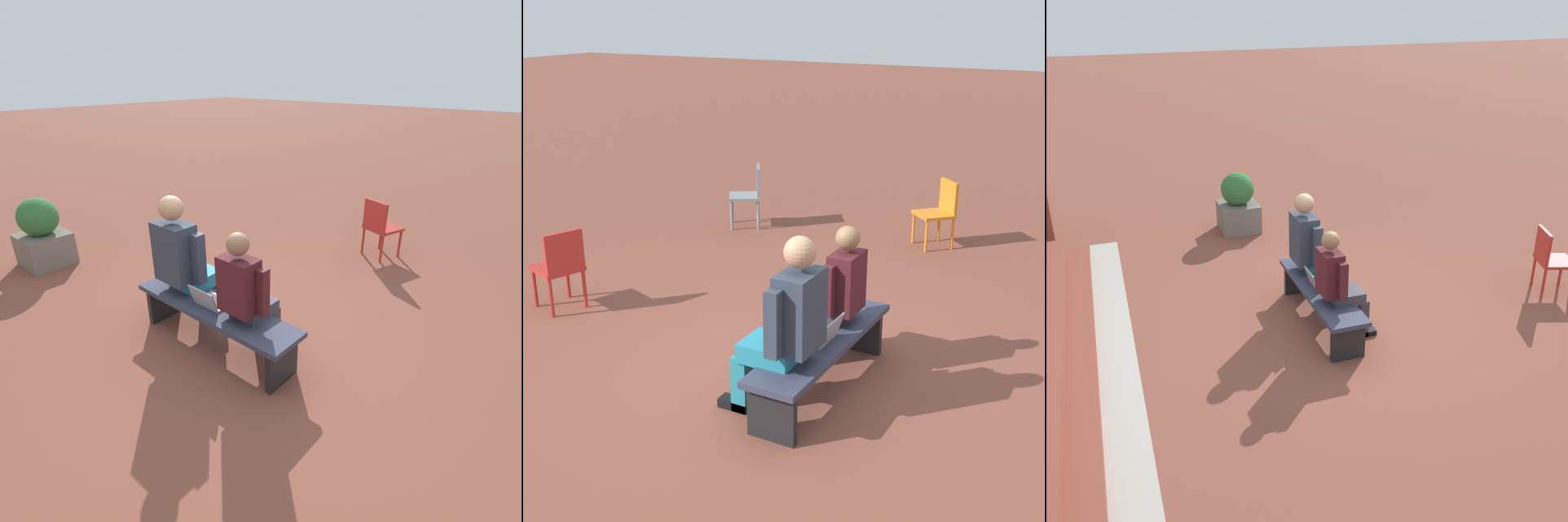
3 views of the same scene
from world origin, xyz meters
TOP-DOWN VIEW (x-y plane):
  - ground_plane at (0.00, 0.00)m, footprint 60.00×60.00m
  - bench at (0.03, 0.32)m, footprint 1.80×0.44m
  - person_student at (-0.32, 0.26)m, footprint 0.50×0.64m
  - person_adult at (0.50, 0.25)m, footprint 0.59×0.75m
  - laptop at (0.08, 0.33)m, footprint 0.32×0.29m
  - plastic_chair_far_right at (-0.19, -2.67)m, footprint 0.53×0.53m
  - plastic_chair_mid_courtyard at (-3.57, -2.52)m, footprint 0.58×0.58m
  - plastic_chair_near_bench_left at (-3.97, 0.03)m, footprint 0.59×0.59m

SIDE VIEW (x-z plane):
  - ground_plane at x=0.00m, z-range 0.00..0.00m
  - bench at x=0.03m, z-range 0.13..0.58m
  - plastic_chair_far_right at x=-0.19m, z-range 0.06..0.90m
  - plastic_chair_mid_courtyard at x=-3.57m, z-range 0.06..0.90m
  - plastic_chair_near_bench_left at x=-3.97m, z-range 0.06..0.90m
  - laptop at x=0.08m, z-range 0.39..0.61m
  - person_student at x=-0.32m, z-range 0.05..1.33m
  - person_adult at x=0.50m, z-range 0.04..1.47m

